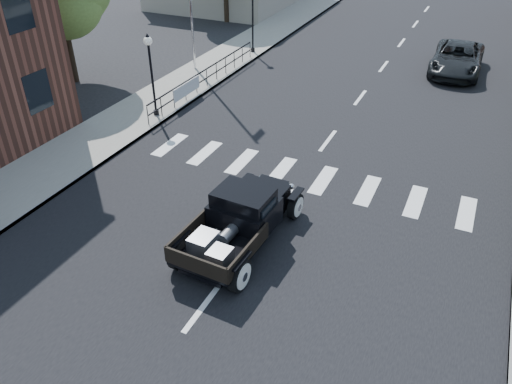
% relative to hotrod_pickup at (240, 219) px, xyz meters
% --- Properties ---
extents(ground, '(120.00, 120.00, 0.00)m').
position_rel_hotrod_pickup_xyz_m(ground, '(0.31, 0.33, -0.85)').
color(ground, black).
rests_on(ground, ground).
extents(road, '(14.00, 80.00, 0.02)m').
position_rel_hotrod_pickup_xyz_m(road, '(0.31, 15.33, -0.84)').
color(road, black).
rests_on(road, ground).
extents(road_markings, '(12.00, 60.00, 0.06)m').
position_rel_hotrod_pickup_xyz_m(road_markings, '(0.31, 10.33, -0.85)').
color(road_markings, silver).
rests_on(road_markings, ground).
extents(sidewalk_left, '(3.00, 80.00, 0.15)m').
position_rel_hotrod_pickup_xyz_m(sidewalk_left, '(-8.19, 15.33, -0.78)').
color(sidewalk_left, gray).
rests_on(sidewalk_left, ground).
extents(railing, '(0.08, 10.00, 1.00)m').
position_rel_hotrod_pickup_xyz_m(railing, '(-6.99, 10.33, -0.20)').
color(railing, black).
rests_on(railing, sidewalk_left).
extents(banner, '(0.04, 2.20, 0.60)m').
position_rel_hotrod_pickup_xyz_m(banner, '(-6.91, 8.33, -0.40)').
color(banner, silver).
rests_on(banner, sidewalk_left).
extents(lamp_post_b, '(0.36, 0.36, 3.54)m').
position_rel_hotrod_pickup_xyz_m(lamp_post_b, '(-7.29, 6.33, 1.07)').
color(lamp_post_b, black).
rests_on(lamp_post_b, sidewalk_left).
extents(lamp_post_c, '(0.36, 0.36, 3.54)m').
position_rel_hotrod_pickup_xyz_m(lamp_post_c, '(-7.29, 16.33, 1.07)').
color(lamp_post_c, black).
rests_on(lamp_post_c, sidewalk_left).
extents(big_tree_near, '(5.41, 5.41, 7.95)m').
position_rel_hotrod_pickup_xyz_m(big_tree_near, '(-13.69, 8.33, 3.12)').
color(big_tree_near, '#547331').
rests_on(big_tree_near, ground).
extents(hotrod_pickup, '(2.54, 5.02, 1.70)m').
position_rel_hotrod_pickup_xyz_m(hotrod_pickup, '(0.00, 0.00, 0.00)').
color(hotrod_pickup, black).
rests_on(hotrod_pickup, ground).
extents(second_car, '(2.56, 5.44, 1.50)m').
position_rel_hotrod_pickup_xyz_m(second_car, '(3.98, 18.04, -0.10)').
color(second_car, black).
rests_on(second_car, ground).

